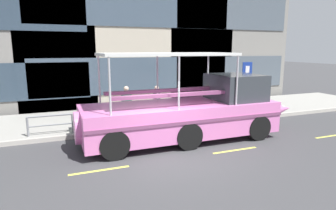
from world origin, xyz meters
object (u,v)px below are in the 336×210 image
at_px(parking_sign, 246,78).
at_px(pedestrian_mid_left, 157,99).
at_px(duck_tour_boat, 193,112).
at_px(pedestrian_near_bow, 212,95).
at_px(pedestrian_mid_right, 127,101).

height_order(parking_sign, pedestrian_mid_left, parking_sign).
xyz_separation_m(parking_sign, duck_tour_boat, (-4.50, -2.69, -0.92)).
xyz_separation_m(pedestrian_near_bow, pedestrian_mid_left, (-2.99, 0.28, -0.06)).
height_order(pedestrian_near_bow, pedestrian_mid_right, pedestrian_mid_right).
distance_m(duck_tour_boat, pedestrian_near_bow, 3.92).
height_order(duck_tour_boat, pedestrian_mid_left, duck_tour_boat).
distance_m(parking_sign, pedestrian_mid_right, 6.60).
distance_m(parking_sign, pedestrian_near_bow, 2.11).
bearing_deg(duck_tour_boat, pedestrian_mid_left, 97.33).
distance_m(duck_tour_boat, pedestrian_mid_right, 3.47).
relative_size(parking_sign, pedestrian_mid_left, 1.68).
xyz_separation_m(parking_sign, pedestrian_mid_right, (-6.55, 0.11, -0.80)).
bearing_deg(pedestrian_near_bow, pedestrian_mid_right, -178.03).
bearing_deg(pedestrian_mid_right, duck_tour_boat, -53.65).
distance_m(pedestrian_near_bow, pedestrian_mid_left, 3.00).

